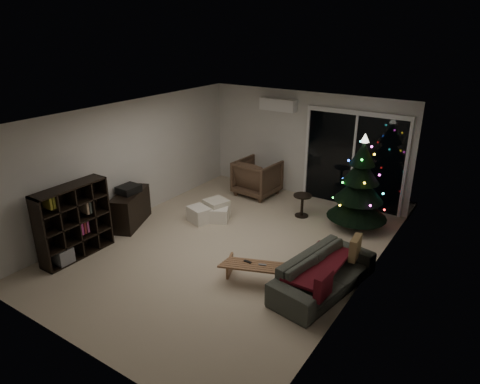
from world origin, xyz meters
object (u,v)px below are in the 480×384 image
(bookshelf, at_px, (68,220))
(armchair, at_px, (257,177))
(media_cabinet, at_px, (131,208))
(coffee_table, at_px, (255,274))
(christmas_tree, at_px, (360,182))
(sofa, at_px, (324,274))

(bookshelf, distance_m, armchair, 4.54)
(media_cabinet, distance_m, coffee_table, 3.34)
(coffee_table, bearing_deg, christmas_tree, 56.20)
(armchair, bearing_deg, christmas_tree, 175.37)
(coffee_table, bearing_deg, bookshelf, 175.73)
(media_cabinet, height_order, christmas_tree, christmas_tree)
(armchair, height_order, coffee_table, armchair)
(coffee_table, xyz_separation_m, christmas_tree, (0.65, 2.92, 0.81))
(media_cabinet, height_order, armchair, armchair)
(media_cabinet, xyz_separation_m, sofa, (4.30, 0.01, -0.07))
(christmas_tree, bearing_deg, bookshelf, -135.16)
(bookshelf, bearing_deg, media_cabinet, 70.84)
(bookshelf, relative_size, christmas_tree, 0.68)
(media_cabinet, bearing_deg, armchair, 41.66)
(media_cabinet, bearing_deg, sofa, -23.70)
(sofa, bearing_deg, media_cabinet, 99.92)
(bookshelf, xyz_separation_m, sofa, (4.30, 1.46, -0.38))
(sofa, relative_size, coffee_table, 1.85)
(armchair, xyz_separation_m, coffee_table, (1.99, -3.32, -0.27))
(coffee_table, bearing_deg, armchair, 99.66)
(bookshelf, xyz_separation_m, media_cabinet, (0.00, 1.45, -0.32))
(media_cabinet, relative_size, christmas_tree, 0.58)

